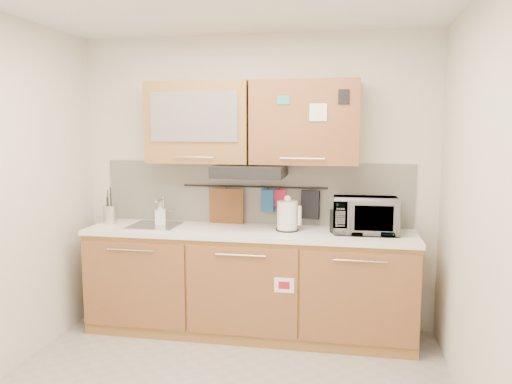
% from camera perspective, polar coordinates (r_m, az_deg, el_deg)
% --- Properties ---
extents(wall_back, '(3.20, 0.00, 3.20)m').
position_cam_1_polar(wall_back, '(4.52, -0.10, 1.18)').
color(wall_back, silver).
rests_on(wall_back, ground).
extents(wall_right, '(0.00, 3.00, 3.00)m').
position_cam_1_polar(wall_right, '(3.06, 25.03, -2.60)').
color(wall_right, silver).
rests_on(wall_right, ground).
extents(base_cabinet, '(2.80, 0.64, 0.88)m').
position_cam_1_polar(base_cabinet, '(4.42, -0.85, -10.88)').
color(base_cabinet, '#B07E3E').
rests_on(base_cabinet, floor).
extents(countertop, '(2.82, 0.62, 0.04)m').
position_cam_1_polar(countertop, '(4.28, -0.86, -4.60)').
color(countertop, white).
rests_on(countertop, base_cabinet).
extents(backsplash, '(2.80, 0.02, 0.56)m').
position_cam_1_polar(backsplash, '(4.52, -0.13, -0.09)').
color(backsplash, silver).
rests_on(backsplash, countertop).
extents(upper_cabinets, '(1.82, 0.37, 0.70)m').
position_cam_1_polar(upper_cabinets, '(4.32, -0.60, 7.94)').
color(upper_cabinets, '#B07E3E').
rests_on(upper_cabinets, wall_back).
extents(range_hood, '(0.60, 0.46, 0.10)m').
position_cam_1_polar(range_hood, '(4.26, -0.72, 2.42)').
color(range_hood, black).
rests_on(range_hood, upper_cabinets).
extents(sink, '(0.42, 0.40, 0.26)m').
position_cam_1_polar(sink, '(4.54, -11.42, -3.75)').
color(sink, silver).
rests_on(sink, countertop).
extents(utensil_rail, '(1.30, 0.02, 0.02)m').
position_cam_1_polar(utensil_rail, '(4.48, -0.22, 0.60)').
color(utensil_rail, black).
rests_on(utensil_rail, backsplash).
extents(utensil_crock, '(0.16, 0.16, 0.33)m').
position_cam_1_polar(utensil_crock, '(4.74, -16.32, -2.42)').
color(utensil_crock, silver).
rests_on(utensil_crock, countertop).
extents(kettle, '(0.22, 0.20, 0.30)m').
position_cam_1_polar(kettle, '(4.23, 3.62, -2.81)').
color(kettle, silver).
rests_on(kettle, countertop).
extents(toaster, '(0.29, 0.23, 0.19)m').
position_cam_1_polar(toaster, '(4.19, 10.39, -3.34)').
color(toaster, black).
rests_on(toaster, countertop).
extents(microwave, '(0.54, 0.37, 0.29)m').
position_cam_1_polar(microwave, '(4.23, 12.38, -2.63)').
color(microwave, '#999999').
rests_on(microwave, countertop).
extents(soap_bottle, '(0.12, 0.12, 0.20)m').
position_cam_1_polar(soap_bottle, '(4.56, -10.88, -2.42)').
color(soap_bottle, '#999999').
rests_on(soap_bottle, countertop).
extents(cutting_board, '(0.32, 0.05, 0.40)m').
position_cam_1_polar(cutting_board, '(4.55, -3.39, -2.09)').
color(cutting_board, brown).
rests_on(cutting_board, utensil_rail).
extents(oven_mitt, '(0.12, 0.06, 0.20)m').
position_cam_1_polar(oven_mitt, '(4.45, 1.38, -0.97)').
color(oven_mitt, '#205695').
rests_on(oven_mitt, utensil_rail).
extents(dark_pouch, '(0.17, 0.07, 0.25)m').
position_cam_1_polar(dark_pouch, '(4.42, 6.23, -1.44)').
color(dark_pouch, black).
rests_on(dark_pouch, utensil_rail).
extents(pot_holder, '(0.12, 0.02, 0.15)m').
position_cam_1_polar(pot_holder, '(4.44, 2.68, -0.69)').
color(pot_holder, red).
rests_on(pot_holder, utensil_rail).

